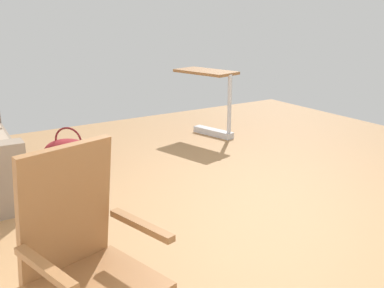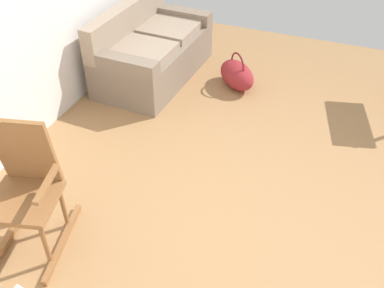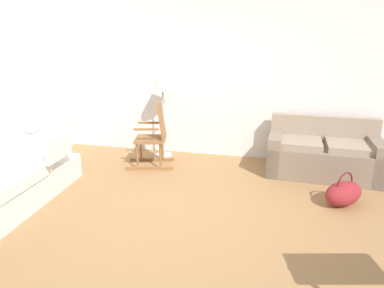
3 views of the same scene
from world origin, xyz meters
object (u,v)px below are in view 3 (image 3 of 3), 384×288
Objects in this scene: couch at (322,155)px; floor_lamp at (162,87)px; hospital_bed at (10,179)px; rocking_chair at (154,136)px; duffel_bag at (343,193)px.

floor_lamp is at bearing 174.59° from couch.
hospital_bed is at bearing -153.24° from couch.
rocking_chair is at bearing 53.08° from hospital_bed.
rocking_chair is 0.71× the size of floor_lamp.
floor_lamp is 2.37× the size of duffel_bag.
rocking_chair is (1.28, 1.70, 0.19)m from hospital_bed.
couch is 1.05m from duffel_bag.
floor_lamp is at bearing 92.01° from rocking_chair.
hospital_bed is at bearing -119.69° from floor_lamp.
rocking_chair is at bearing -174.30° from couch.
hospital_bed is 2.70m from floor_lamp.
duffel_bag is (2.77, -1.28, -1.07)m from floor_lamp.
floor_lamp is (-2.63, 0.25, 0.92)m from couch.
hospital_bed is 2.03× the size of rocking_chair.
duffel_bag is (0.14, -1.03, -0.15)m from couch.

